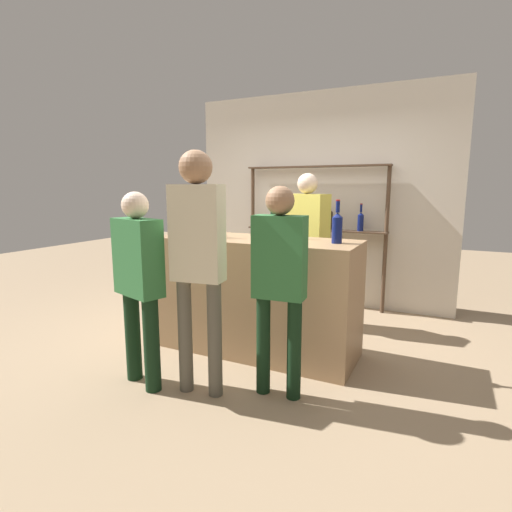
# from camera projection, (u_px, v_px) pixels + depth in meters

# --- Properties ---
(ground_plane) EXTENTS (16.00, 16.00, 0.00)m
(ground_plane) POSITION_uv_depth(u_px,v_px,m) (256.00, 350.00, 3.90)
(ground_plane) COLOR #9E8466
(bar_counter) EXTENTS (1.91, 0.69, 1.10)m
(bar_counter) POSITION_uv_depth(u_px,v_px,m) (256.00, 296.00, 3.81)
(bar_counter) COLOR #997551
(bar_counter) RESTS_ON ground_plane
(back_wall) EXTENTS (3.51, 0.12, 2.80)m
(back_wall) POSITION_uv_depth(u_px,v_px,m) (319.00, 200.00, 5.38)
(back_wall) COLOR beige
(back_wall) RESTS_ON ground_plane
(back_shelf) EXTENTS (1.88, 0.18, 1.84)m
(back_shelf) POSITION_uv_depth(u_px,v_px,m) (315.00, 215.00, 5.26)
(back_shelf) COLOR #4C3828
(back_shelf) RESTS_ON ground_plane
(counter_bottle_0) EXTENTS (0.08, 0.08, 0.33)m
(counter_bottle_0) POSITION_uv_depth(u_px,v_px,m) (176.00, 222.00, 3.94)
(counter_bottle_0) COLOR black
(counter_bottle_0) RESTS_ON bar_counter
(counter_bottle_1) EXTENTS (0.09, 0.09, 0.37)m
(counter_bottle_1) POSITION_uv_depth(u_px,v_px,m) (337.00, 227.00, 3.38)
(counter_bottle_1) COLOR #0F1956
(counter_bottle_1) RESTS_ON bar_counter
(counter_bottle_2) EXTENTS (0.09, 0.09, 0.33)m
(counter_bottle_2) POSITION_uv_depth(u_px,v_px,m) (196.00, 223.00, 3.99)
(counter_bottle_2) COLOR brown
(counter_bottle_2) RESTS_ON bar_counter
(counter_bottle_3) EXTENTS (0.08, 0.08, 0.34)m
(counter_bottle_3) POSITION_uv_depth(u_px,v_px,m) (284.00, 225.00, 3.71)
(counter_bottle_3) COLOR silver
(counter_bottle_3) RESTS_ON bar_counter
(counter_bottle_4) EXTENTS (0.07, 0.07, 0.34)m
(counter_bottle_4) POSITION_uv_depth(u_px,v_px,m) (212.00, 224.00, 3.79)
(counter_bottle_4) COLOR #0F1956
(counter_bottle_4) RESTS_ON bar_counter
(wine_glass) EXTENTS (0.09, 0.09, 0.17)m
(wine_glass) POSITION_uv_depth(u_px,v_px,m) (287.00, 227.00, 3.52)
(wine_glass) COLOR silver
(wine_glass) RESTS_ON bar_counter
(cork_jar) EXTENTS (0.14, 0.14, 0.13)m
(cork_jar) POSITION_uv_depth(u_px,v_px,m) (276.00, 236.00, 3.41)
(cork_jar) COLOR silver
(cork_jar) RESTS_ON bar_counter
(customer_right) EXTENTS (0.39, 0.21, 1.58)m
(customer_right) POSITION_uv_depth(u_px,v_px,m) (279.00, 275.00, 2.90)
(customer_right) COLOR black
(customer_right) RESTS_ON ground_plane
(server_behind_counter) EXTENTS (0.53, 0.35, 1.72)m
(server_behind_counter) POSITION_uv_depth(u_px,v_px,m) (306.00, 238.00, 4.48)
(server_behind_counter) COLOR brown
(server_behind_counter) RESTS_ON ground_plane
(customer_center) EXTENTS (0.41, 0.24, 1.83)m
(customer_center) POSITION_uv_depth(u_px,v_px,m) (198.00, 250.00, 2.91)
(customer_center) COLOR #575347
(customer_center) RESTS_ON ground_plane
(customer_left) EXTENTS (0.48, 0.32, 1.54)m
(customer_left) POSITION_uv_depth(u_px,v_px,m) (139.00, 276.00, 3.07)
(customer_left) COLOR black
(customer_left) RESTS_ON ground_plane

